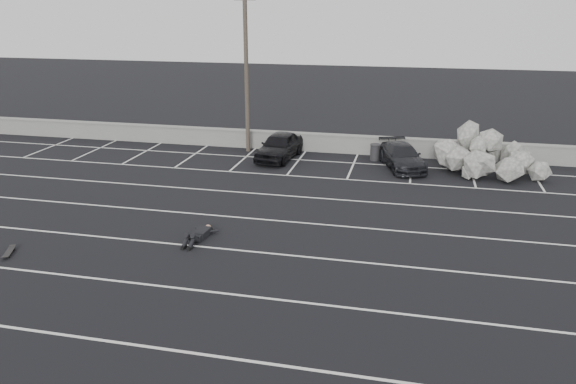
% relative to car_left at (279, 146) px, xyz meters
% --- Properties ---
extents(ground, '(120.00, 120.00, 0.00)m').
position_rel_car_left_xyz_m(ground, '(0.10, -12.00, -0.72)').
color(ground, black).
rests_on(ground, ground).
extents(seawall, '(50.00, 0.45, 1.06)m').
position_rel_car_left_xyz_m(seawall, '(0.10, 2.00, -0.17)').
color(seawall, gray).
rests_on(seawall, ground).
extents(stall_lines, '(36.00, 20.05, 0.01)m').
position_rel_car_left_xyz_m(stall_lines, '(0.02, -7.59, -0.71)').
color(stall_lines, silver).
rests_on(stall_lines, ground).
extents(car_left, '(2.16, 4.38, 1.44)m').
position_rel_car_left_xyz_m(car_left, '(0.00, 0.00, 0.00)').
color(car_left, black).
rests_on(car_left, ground).
extents(car_right, '(2.97, 4.51, 1.21)m').
position_rel_car_left_xyz_m(car_right, '(6.60, -0.30, -0.11)').
color(car_right, black).
rests_on(car_right, ground).
extents(utility_pole, '(1.18, 0.24, 8.88)m').
position_rel_car_left_xyz_m(utility_pole, '(-2.15, 1.20, 3.78)').
color(utility_pole, '#4C4238').
rests_on(utility_pole, ground).
extents(trash_bin, '(0.65, 0.65, 0.89)m').
position_rel_car_left_xyz_m(trash_bin, '(5.14, 0.85, -0.27)').
color(trash_bin, '#29282B').
rests_on(trash_bin, ground).
extents(riprap_pile, '(5.48, 4.75, 1.54)m').
position_rel_car_left_xyz_m(riprap_pile, '(10.74, -0.61, -0.11)').
color(riprap_pile, '#A6A49B').
rests_on(riprap_pile, ground).
extents(person, '(1.43, 2.69, 0.50)m').
position_rel_car_left_xyz_m(person, '(-0.22, -11.12, -0.47)').
color(person, black).
rests_on(person, ground).
extents(skateboard, '(0.53, 0.86, 0.10)m').
position_rel_car_left_xyz_m(skateboard, '(-6.09, -14.05, -0.64)').
color(skateboard, black).
rests_on(skateboard, ground).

